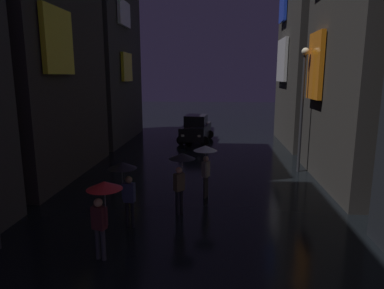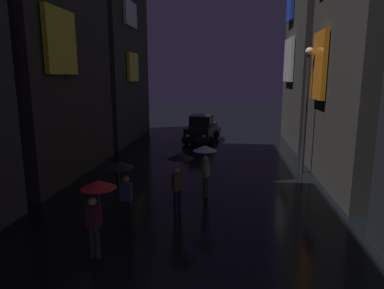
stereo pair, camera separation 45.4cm
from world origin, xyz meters
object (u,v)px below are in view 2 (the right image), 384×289
(pedestrian_midstreet_left_black, at_px, (179,166))
(streetlamp_right_far, at_px, (306,97))
(car_distant, at_px, (202,129))
(pedestrian_near_crossing_red, at_px, (97,197))
(pedestrian_foreground_right_clear, at_px, (205,157))
(pedestrian_foreground_left_black, at_px, (122,176))

(pedestrian_midstreet_left_black, xyz_separation_m, streetlamp_right_far, (5.23, 5.65, 2.02))
(pedestrian_midstreet_left_black, bearing_deg, streetlamp_right_far, 47.20)
(car_distant, bearing_deg, streetlamp_right_far, -53.30)
(pedestrian_near_crossing_red, bearing_deg, car_distant, 85.54)
(pedestrian_midstreet_left_black, xyz_separation_m, pedestrian_foreground_right_clear, (0.77, 1.47, 0.00))
(pedestrian_midstreet_left_black, distance_m, pedestrian_foreground_right_clear, 1.66)
(pedestrian_foreground_left_black, relative_size, streetlamp_right_far, 0.36)
(pedestrian_foreground_left_black, relative_size, pedestrian_foreground_right_clear, 1.00)
(pedestrian_near_crossing_red, distance_m, pedestrian_foreground_right_clear, 5.27)
(pedestrian_foreground_left_black, bearing_deg, pedestrian_foreground_right_clear, 49.37)
(pedestrian_foreground_left_black, distance_m, pedestrian_foreground_right_clear, 3.64)
(pedestrian_midstreet_left_black, distance_m, car_distant, 13.17)
(pedestrian_near_crossing_red, bearing_deg, pedestrian_foreground_left_black, 89.27)
(pedestrian_midstreet_left_black, xyz_separation_m, pedestrian_foreground_left_black, (-1.60, -1.30, 0.00))
(pedestrian_midstreet_left_black, height_order, car_distant, pedestrian_midstreet_left_black)
(pedestrian_near_crossing_red, xyz_separation_m, pedestrian_foreground_left_black, (0.02, 1.93, 0.00))
(car_distant, bearing_deg, pedestrian_midstreet_left_black, -88.48)
(pedestrian_midstreet_left_black, height_order, streetlamp_right_far, streetlamp_right_far)
(pedestrian_near_crossing_red, xyz_separation_m, streetlamp_right_far, (6.86, 8.87, 2.02))
(pedestrian_foreground_right_clear, bearing_deg, pedestrian_foreground_left_black, -130.63)
(pedestrian_midstreet_left_black, height_order, pedestrian_foreground_left_black, same)
(car_distant, height_order, streetlamp_right_far, streetlamp_right_far)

